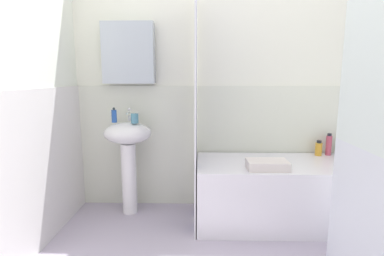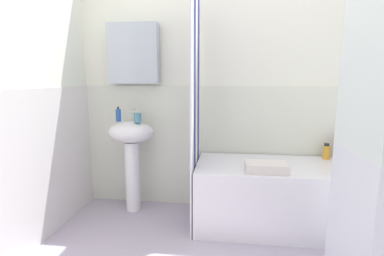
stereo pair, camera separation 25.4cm
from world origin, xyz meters
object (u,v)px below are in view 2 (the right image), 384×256
at_px(soap_dispenser, 118,115).
at_px(body_wash_bottle, 351,151).
at_px(sink, 132,146).
at_px(conditioner_bottle, 326,152).
at_px(shampoo_bottle, 337,148).
at_px(toothbrush_cup, 138,118).
at_px(towel_folded, 266,167).
at_px(bathtub, 282,196).

xyz_separation_m(soap_dispenser, body_wash_bottle, (2.13, 0.13, -0.32)).
height_order(sink, conditioner_bottle, sink).
bearing_deg(shampoo_bottle, toothbrush_cup, -175.01).
bearing_deg(towel_folded, shampoo_bottle, 34.24).
relative_size(soap_dispenser, shampoo_bottle, 0.66).
distance_m(bathtub, shampoo_bottle, 0.69).
xyz_separation_m(body_wash_bottle, shampoo_bottle, (-0.12, -0.00, 0.03)).
height_order(shampoo_bottle, conditioner_bottle, shampoo_bottle).
xyz_separation_m(conditioner_bottle, towel_folded, (-0.58, -0.44, -0.03)).
xyz_separation_m(soap_dispenser, toothbrush_cup, (0.20, -0.03, -0.02)).
distance_m(body_wash_bottle, towel_folded, 0.93).
relative_size(sink, toothbrush_cup, 10.11).
bearing_deg(sink, shampoo_bottle, 3.61).
bearing_deg(towel_folded, sink, 164.12).
bearing_deg(sink, bathtub, -6.16).
bearing_deg(soap_dispenser, toothbrush_cup, -9.56).
relative_size(soap_dispenser, conditioner_bottle, 0.95).
distance_m(shampoo_bottle, conditioner_bottle, 0.11).
distance_m(soap_dispenser, body_wash_bottle, 2.16).
distance_m(soap_dispenser, conditioner_bottle, 1.94).
height_order(toothbrush_cup, shampoo_bottle, toothbrush_cup).
bearing_deg(conditioner_bottle, shampoo_bottle, 11.99).
bearing_deg(soap_dispenser, bathtub, -5.45).
distance_m(sink, soap_dispenser, 0.32).
bearing_deg(shampoo_bottle, body_wash_bottle, 0.72).
relative_size(soap_dispenser, body_wash_bottle, 0.91).
relative_size(bathtub, towel_folded, 4.51).
height_order(soap_dispenser, bathtub, soap_dispenser).
xyz_separation_m(bathtub, shampoo_bottle, (0.51, 0.27, 0.37)).
xyz_separation_m(toothbrush_cup, towel_folded, (1.13, -0.31, -0.33)).
bearing_deg(toothbrush_cup, soap_dispenser, 170.44).
xyz_separation_m(bathtub, towel_folded, (-0.17, -0.20, 0.31)).
height_order(bathtub, shampoo_bottle, shampoo_bottle).
xyz_separation_m(toothbrush_cup, shampoo_bottle, (1.82, 0.16, -0.27)).
relative_size(sink, shampoo_bottle, 4.17).
xyz_separation_m(sink, body_wash_bottle, (2.02, 0.12, -0.02)).
bearing_deg(towel_folded, bathtub, 49.30).
distance_m(sink, body_wash_bottle, 2.02).
height_order(soap_dispenser, conditioner_bottle, soap_dispenser).
xyz_separation_m(sink, shampoo_bottle, (1.90, 0.12, 0.01)).
bearing_deg(towel_folded, soap_dispenser, 165.69).
height_order(sink, towel_folded, sink).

